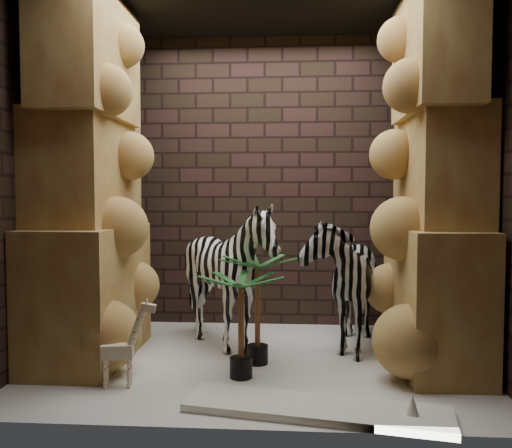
# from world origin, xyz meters

# --- Properties ---
(floor) EXTENTS (3.50, 3.50, 0.00)m
(floor) POSITION_xyz_m (0.00, 0.00, 0.00)
(floor) COLOR silver
(floor) RESTS_ON ground
(wall_back) EXTENTS (3.50, 0.00, 3.50)m
(wall_back) POSITION_xyz_m (0.00, 1.25, 1.50)
(wall_back) COLOR black
(wall_back) RESTS_ON ground
(wall_front) EXTENTS (3.50, 0.00, 3.50)m
(wall_front) POSITION_xyz_m (0.00, -1.25, 1.50)
(wall_front) COLOR black
(wall_front) RESTS_ON ground
(wall_left) EXTENTS (0.00, 3.00, 3.00)m
(wall_left) POSITION_xyz_m (-1.75, 0.00, 1.50)
(wall_left) COLOR black
(wall_left) RESTS_ON ground
(wall_right) EXTENTS (0.00, 3.00, 3.00)m
(wall_right) POSITION_xyz_m (1.75, 0.00, 1.50)
(wall_right) COLOR black
(wall_right) RESTS_ON ground
(rock_pillar_left) EXTENTS (0.68, 1.30, 3.00)m
(rock_pillar_left) POSITION_xyz_m (-1.40, 0.00, 1.50)
(rock_pillar_left) COLOR tan
(rock_pillar_left) RESTS_ON floor
(rock_pillar_right) EXTENTS (0.58, 1.25, 3.00)m
(rock_pillar_right) POSITION_xyz_m (1.42, 0.00, 1.50)
(rock_pillar_right) COLOR tan
(rock_pillar_right) RESTS_ON floor
(zebra_right) EXTENTS (0.80, 1.24, 1.37)m
(zebra_right) POSITION_xyz_m (0.74, 0.51, 0.69)
(zebra_right) COLOR white
(zebra_right) RESTS_ON floor
(zebra_left) EXTENTS (1.17, 1.39, 1.17)m
(zebra_left) POSITION_xyz_m (-0.26, 0.30, 0.59)
(zebra_left) COLOR white
(zebra_left) RESTS_ON floor
(giraffe_toy) EXTENTS (0.34, 0.15, 0.65)m
(giraffe_toy) POSITION_xyz_m (-0.94, -0.64, 0.32)
(giraffe_toy) COLOR beige
(giraffe_toy) RESTS_ON floor
(palm_front) EXTENTS (0.36, 0.36, 0.89)m
(palm_front) POSITION_xyz_m (0.01, -0.06, 0.44)
(palm_front) COLOR #164412
(palm_front) RESTS_ON floor
(palm_back) EXTENTS (0.36, 0.36, 0.78)m
(palm_back) POSITION_xyz_m (-0.09, -0.39, 0.39)
(palm_back) COLOR #164412
(palm_back) RESTS_ON floor
(surfboard) EXTENTS (1.69, 0.69, 0.05)m
(surfboard) POSITION_xyz_m (0.44, -0.99, 0.03)
(surfboard) COLOR white
(surfboard) RESTS_ON floor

